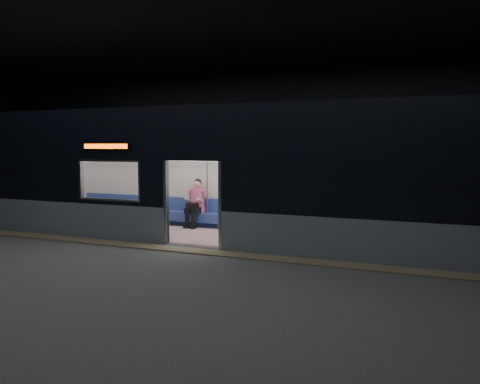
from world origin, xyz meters
The scene contains 7 objects.
station_floor centered at (0.00, 0.00, -0.01)m, with size 24.00×14.00×0.01m, color #47494C.
station_envelope centered at (0.00, 0.00, 3.66)m, with size 24.00×14.00×5.00m.
tactile_strip centered at (0.00, 0.55, 0.01)m, with size 22.80×0.50×0.03m, color #8C7F59.
metro_car centered at (0.00, 2.54, 1.85)m, with size 18.00×3.04×3.35m.
passenger centered at (-1.27, 3.55, 0.81)m, with size 0.44×0.73×1.40m.
handbag centered at (-1.28, 3.31, 0.69)m, with size 0.30×0.25×0.15m, color black.
transit_map centered at (2.31, 3.85, 1.48)m, with size 1.01×0.03×0.66m, color white.
Camera 1 is at (5.83, -9.44, 2.41)m, focal length 38.00 mm.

